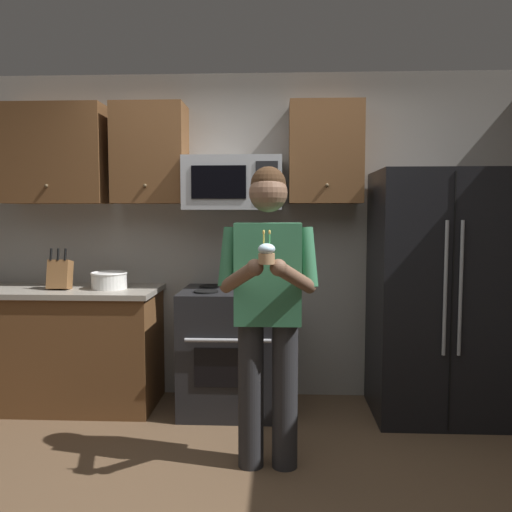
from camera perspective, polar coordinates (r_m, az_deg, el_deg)
ground_plane at (r=2.96m, az=-1.94°, el=-25.65°), size 6.00×6.00×0.00m
wall_back at (r=4.31m, az=-0.13°, el=2.07°), size 4.40×0.10×2.60m
oven_range at (r=4.06m, az=-2.55°, el=-10.09°), size 0.76×0.70×0.93m
microwave at (r=4.05m, az=-2.46°, el=7.85°), size 0.74×0.41×0.40m
refrigerator at (r=4.08m, az=18.92°, el=-3.98°), size 0.90×0.75×1.80m
cabinet_row_upper at (r=4.21m, az=-10.37°, el=10.80°), size 2.78×0.36×0.76m
counter_left at (r=4.39m, az=-19.92°, el=-9.24°), size 1.44×0.66×0.92m
knife_block at (r=4.25m, az=-20.50°, el=-1.87°), size 0.16×0.15×0.32m
bowl_large_white at (r=4.16m, az=-15.62°, el=-2.52°), size 0.28×0.28×0.13m
person at (r=3.03m, az=1.31°, el=-4.82°), size 0.60×0.48×1.76m
cupcake at (r=2.67m, az=1.16°, el=0.30°), size 0.09×0.09×0.17m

